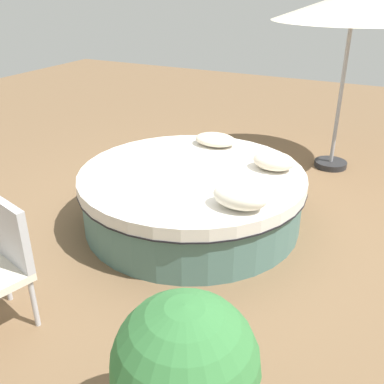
{
  "coord_description": "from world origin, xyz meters",
  "views": [
    {
      "loc": [
        1.89,
        -3.71,
        2.37
      ],
      "look_at": [
        0.0,
        0.0,
        0.35
      ],
      "focal_mm": 41.16,
      "sensor_mm": 36.0,
      "label": 1
    }
  ],
  "objects_px": {
    "patio_umbrella": "(354,8)",
    "planter": "(186,376)",
    "throw_pillow_0": "(240,196)",
    "throw_pillow_1": "(274,161)",
    "throw_pillow_2": "(215,140)",
    "round_bed": "(192,196)"
  },
  "relations": [
    {
      "from": "throw_pillow_1",
      "to": "throw_pillow_2",
      "type": "relative_size",
      "value": 0.87
    },
    {
      "from": "throw_pillow_0",
      "to": "patio_umbrella",
      "type": "height_order",
      "value": "patio_umbrella"
    },
    {
      "from": "throw_pillow_0",
      "to": "planter",
      "type": "height_order",
      "value": "planter"
    },
    {
      "from": "throw_pillow_2",
      "to": "round_bed",
      "type": "bearing_deg",
      "value": -82.21
    },
    {
      "from": "throw_pillow_1",
      "to": "throw_pillow_2",
      "type": "bearing_deg",
      "value": 154.77
    },
    {
      "from": "throw_pillow_1",
      "to": "patio_umbrella",
      "type": "relative_size",
      "value": 0.19
    },
    {
      "from": "throw_pillow_2",
      "to": "planter",
      "type": "relative_size",
      "value": 0.48
    },
    {
      "from": "patio_umbrella",
      "to": "planter",
      "type": "height_order",
      "value": "patio_umbrella"
    },
    {
      "from": "round_bed",
      "to": "throw_pillow_1",
      "type": "height_order",
      "value": "throw_pillow_1"
    },
    {
      "from": "throw_pillow_2",
      "to": "planter",
      "type": "xyz_separation_m",
      "value": [
        1.26,
        -3.15,
        -0.08
      ]
    },
    {
      "from": "patio_umbrella",
      "to": "planter",
      "type": "bearing_deg",
      "value": -88.56
    },
    {
      "from": "patio_umbrella",
      "to": "throw_pillow_2",
      "type": "bearing_deg",
      "value": -128.78
    },
    {
      "from": "round_bed",
      "to": "throw_pillow_1",
      "type": "bearing_deg",
      "value": 31.22
    },
    {
      "from": "patio_umbrella",
      "to": "planter",
      "type": "xyz_separation_m",
      "value": [
        0.11,
        -4.58,
        -1.48
      ]
    },
    {
      "from": "throw_pillow_2",
      "to": "patio_umbrella",
      "type": "xyz_separation_m",
      "value": [
        1.14,
        1.42,
        1.4
      ]
    },
    {
      "from": "round_bed",
      "to": "planter",
      "type": "relative_size",
      "value": 2.27
    },
    {
      "from": "planter",
      "to": "patio_umbrella",
      "type": "bearing_deg",
      "value": 91.44
    },
    {
      "from": "round_bed",
      "to": "throw_pillow_2",
      "type": "bearing_deg",
      "value": 97.79
    },
    {
      "from": "round_bed",
      "to": "throw_pillow_1",
      "type": "distance_m",
      "value": 0.93
    },
    {
      "from": "throw_pillow_0",
      "to": "throw_pillow_1",
      "type": "bearing_deg",
      "value": 90.0
    },
    {
      "from": "throw_pillow_2",
      "to": "planter",
      "type": "height_order",
      "value": "planter"
    },
    {
      "from": "round_bed",
      "to": "patio_umbrella",
      "type": "height_order",
      "value": "patio_umbrella"
    }
  ]
}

